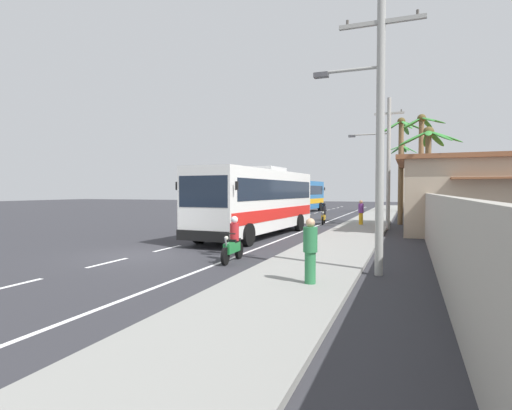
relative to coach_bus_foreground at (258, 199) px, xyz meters
name	(u,v)px	position (x,y,z in m)	size (l,w,h in m)	color
ground_plane	(138,256)	(-1.93, -7.96, -2.00)	(160.00, 160.00, 0.00)	#303035
sidewalk_kerb	(353,234)	(4.87, 2.04, -1.93)	(3.20, 90.00, 0.14)	gray
lane_markings	(296,226)	(0.26, 6.99, -2.00)	(3.77, 71.74, 0.01)	white
boundary_wall	(425,212)	(8.67, 6.04, -0.82)	(0.24, 60.00, 2.36)	#9E998E
coach_bus_foreground	(258,199)	(0.00, 0.00, 0.00)	(3.47, 11.70, 3.85)	white
coach_bus_far_lane	(301,195)	(-3.91, 24.31, 0.00)	(3.51, 10.73, 3.86)	#2366A8
motorcycle_beside_bus	(233,243)	(2.01, -7.83, -1.35)	(0.56, 1.96, 1.59)	black
motorcycle_trailing	(324,215)	(1.83, 9.03, -1.35)	(0.56, 1.96, 1.59)	black
pedestrian_near_kerb	(361,212)	(4.66, 7.85, -0.98)	(0.36, 0.36, 1.69)	gold
pedestrian_midwalk	(310,249)	(5.45, -10.72, -1.00)	(0.36, 0.36, 1.66)	#2D7A47
utility_pole_nearest	(378,121)	(6.89, -8.40, 2.50)	(3.17, 0.24, 8.40)	#9E9E99
utility_pole_mid	(387,160)	(6.41, 6.31, 2.47)	(3.43, 0.24, 8.38)	#9E9E99
palm_nearest	(428,156)	(8.69, 2.46, 2.30)	(3.26, 3.41, 5.87)	brown
palm_second	(421,153)	(8.49, 8.23, 2.99)	(2.79, 2.77, 7.55)	brown
palm_third	(402,167)	(7.01, 26.84, 3.10)	(3.15, 3.24, 7.74)	brown
palm_fourth	(401,155)	(7.17, 10.61, 3.08)	(3.28, 3.43, 7.82)	brown
palm_farthest	(420,175)	(8.93, 29.24, 2.31)	(3.15, 3.06, 6.11)	brown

